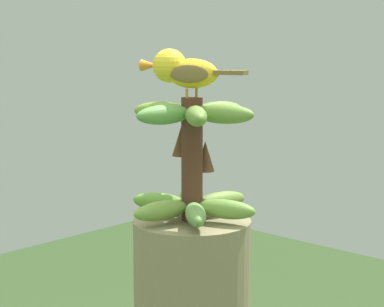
% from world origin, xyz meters
% --- Properties ---
extents(banana_bunch, '(0.25, 0.26, 0.23)m').
position_xyz_m(banana_bunch, '(0.00, -0.00, 1.50)').
color(banana_bunch, '#4C2D1E').
rests_on(banana_bunch, banana_tree).
extents(perched_bird, '(0.21, 0.09, 0.09)m').
position_xyz_m(perched_bird, '(0.02, 0.01, 1.66)').
color(perched_bird, '#C68933').
rests_on(perched_bird, banana_bunch).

